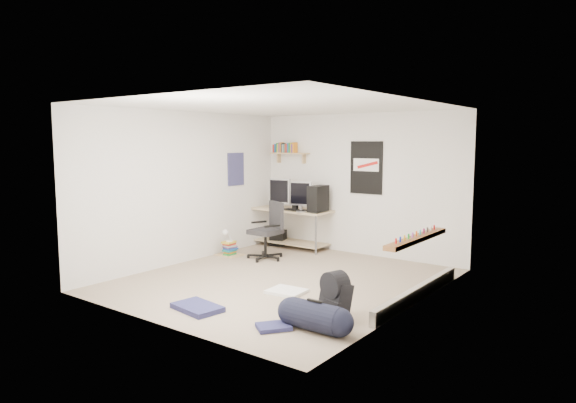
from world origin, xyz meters
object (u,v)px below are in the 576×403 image
Objects in this scene: office_chair at (265,231)px; backpack at (335,301)px; book_stack at (230,247)px; duffel_bag at (315,318)px; desk at (291,228)px.

office_chair reaches higher than backpack.
office_chair is 0.78m from book_stack.
office_chair reaches higher than book_stack.
backpack is at bearing 93.55° from duffel_bag.
office_chair is 3.46m from duffel_bag.
desk reaches higher than book_stack.
backpack is at bearing -11.47° from office_chair.
desk is 3.75× the size of backpack.
desk reaches higher than backpack.
duffel_bag reaches higher than backpack.
desk is at bearing 129.38° from duffel_bag.
book_stack is (-3.22, 1.67, -0.05)m from backpack.
book_stack is at bearing -141.79° from office_chair.
office_chair is at bearing 137.71° from duffel_bag.
book_stack is at bearing 146.33° from duffel_bag.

